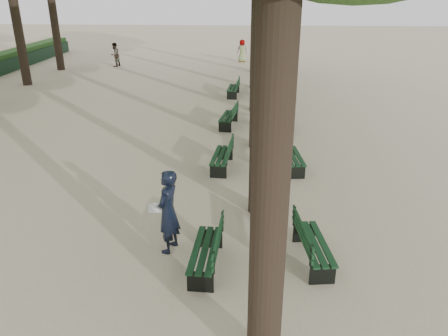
{
  "coord_description": "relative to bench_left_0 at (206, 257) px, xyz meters",
  "views": [
    {
      "loc": [
        1.18,
        -7.23,
        5.51
      ],
      "look_at": [
        0.6,
        3.0,
        1.2
      ],
      "focal_mm": 35.0,
      "sensor_mm": 36.0,
      "label": 1
    }
  ],
  "objects": [
    {
      "name": "pedestrian_c",
      "position": [
        2.97,
        20.76,
        0.65
      ],
      "size": [
        1.14,
        0.64,
        1.85
      ],
      "primitive_type": "imported",
      "rotation": [
        0.0,
        0.0,
        3.4
      ],
      "color": "#262628",
      "rests_on": "ground"
    },
    {
      "name": "bench_right_3",
      "position": [
        2.27,
        15.19,
        0.0
      ],
      "size": [
        0.69,
        1.83,
        0.92
      ],
      "color": "black",
      "rests_on": "ground"
    },
    {
      "name": "bench_right_0",
      "position": [
        2.27,
        0.36,
        0.0
      ],
      "size": [
        0.78,
        1.86,
        0.92
      ],
      "color": "black",
      "rests_on": "ground"
    },
    {
      "name": "bench_right_1",
      "position": [
        2.27,
        5.5,
        0.0
      ],
      "size": [
        0.75,
        1.85,
        0.92
      ],
      "color": "black",
      "rests_on": "ground"
    },
    {
      "name": "bench_left_1",
      "position": [
        -0.0,
        5.41,
        0.0
      ],
      "size": [
        0.72,
        1.84,
        0.92
      ],
      "color": "black",
      "rests_on": "ground"
    },
    {
      "name": "bench_left_2",
      "position": [
        -0.0,
        9.96,
        0.0
      ],
      "size": [
        0.8,
        1.86,
        0.92
      ],
      "color": "black",
      "rests_on": "ground"
    },
    {
      "name": "pedestrian_a",
      "position": [
        -8.91,
        24.14,
        0.56
      ],
      "size": [
        0.58,
        0.88,
        1.67
      ],
      "primitive_type": "imported",
      "rotation": [
        0.0,
        0.0,
        4.38
      ],
      "color": "#262628",
      "rests_on": "ground"
    },
    {
      "name": "man_with_map",
      "position": [
        -0.88,
        0.64,
        0.69
      ],
      "size": [
        0.73,
        0.85,
        1.93
      ],
      "color": "black",
      "rests_on": "ground"
    },
    {
      "name": "pedestrian_d",
      "position": [
        0.26,
        26.69,
        0.57
      ],
      "size": [
        0.88,
        0.57,
        1.67
      ],
      "primitive_type": "imported",
      "rotation": [
        0.0,
        0.0,
        3.45
      ],
      "color": "#262628",
      "rests_on": "ground"
    },
    {
      "name": "ground",
      "position": [
        -0.37,
        -0.41,
        -0.27
      ],
      "size": [
        120.0,
        120.0,
        0.0
      ],
      "primitive_type": "plane",
      "color": "#BFAD90",
      "rests_on": "ground"
    },
    {
      "name": "bench_left_0",
      "position": [
        0.0,
        0.0,
        0.0
      ],
      "size": [
        0.65,
        1.82,
        0.92
      ],
      "color": "black",
      "rests_on": "ground"
    },
    {
      "name": "bench_right_2",
      "position": [
        2.27,
        9.83,
        0.0
      ],
      "size": [
        0.74,
        1.85,
        0.92
      ],
      "color": "black",
      "rests_on": "ground"
    },
    {
      "name": "bench_left_3",
      "position": [
        -0.0,
        15.41,
        0.0
      ],
      "size": [
        0.68,
        1.83,
        0.92
      ],
      "color": "black",
      "rests_on": "ground"
    }
  ]
}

